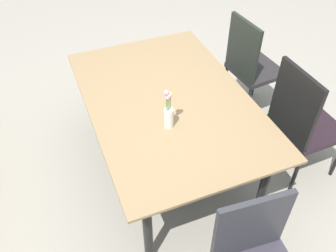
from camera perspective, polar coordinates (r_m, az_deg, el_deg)
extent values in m
plane|color=gray|center=(2.96, 0.08, -7.69)|extent=(12.00, 12.00, 0.00)
cube|color=#8C704C|center=(2.52, 0.00, 4.06)|extent=(1.66, 1.10, 0.02)
cube|color=black|center=(2.54, 0.00, 3.68)|extent=(1.63, 1.07, 0.02)
cylinder|color=black|center=(2.52, 14.81, -9.51)|extent=(0.06, 0.06, 0.69)
cylinder|color=black|center=(3.37, 2.12, 7.88)|extent=(0.06, 0.06, 0.69)
cylinder|color=black|center=(2.27, -3.24, -15.93)|extent=(0.06, 0.06, 0.69)
cylinder|color=black|center=(3.19, -11.52, 4.58)|extent=(0.06, 0.06, 0.69)
cube|color=#2D2D33|center=(1.90, 13.00, -15.22)|extent=(0.06, 0.40, 0.44)
cube|color=black|center=(2.91, 21.25, -0.09)|extent=(0.46, 0.46, 0.04)
cube|color=black|center=(2.62, 19.35, 3.13)|extent=(0.42, 0.04, 0.54)
cylinder|color=black|center=(3.27, 20.79, 0.28)|extent=(0.03, 0.03, 0.42)
cylinder|color=black|center=(3.05, 15.03, -1.75)|extent=(0.03, 0.03, 0.42)
cylinder|color=black|center=(2.86, 19.56, -6.99)|extent=(0.03, 0.03, 0.42)
cube|color=#272325|center=(3.32, 13.71, 8.64)|extent=(0.44, 0.44, 0.04)
cube|color=black|center=(3.08, 11.74, 11.79)|extent=(0.38, 0.07, 0.50)
cylinder|color=black|center=(3.67, 13.64, 7.67)|extent=(0.03, 0.03, 0.46)
cylinder|color=black|center=(3.47, 17.20, 4.47)|extent=(0.03, 0.03, 0.46)
cylinder|color=black|center=(3.48, 8.92, 6.23)|extent=(0.03, 0.03, 0.46)
cylinder|color=black|center=(3.26, 12.41, 2.77)|extent=(0.03, 0.03, 0.46)
cylinder|color=silver|center=(2.26, 0.13, 1.28)|extent=(0.06, 0.06, 0.14)
cylinder|color=#47843D|center=(2.19, -0.25, 3.52)|extent=(0.01, 0.01, 0.17)
sphere|color=pink|center=(2.13, -0.25, 5.31)|extent=(0.03, 0.03, 0.03)
cylinder|color=#47843D|center=(2.20, 0.36, 3.47)|extent=(0.01, 0.01, 0.15)
sphere|color=#EFCC4C|center=(2.16, 0.37, 5.01)|extent=(0.03, 0.03, 0.03)
cylinder|color=#47843D|center=(2.20, -0.06, 3.07)|extent=(0.01, 0.01, 0.14)
sphere|color=pink|center=(2.15, -0.06, 4.49)|extent=(0.02, 0.02, 0.02)
cylinder|color=#47843D|center=(2.20, 0.14, 3.30)|extent=(0.01, 0.01, 0.15)
sphere|color=pink|center=(2.15, 0.14, 4.84)|extent=(0.03, 0.03, 0.03)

